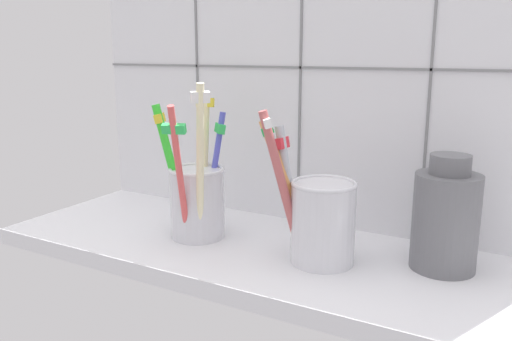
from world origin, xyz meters
TOP-DOWN VIEW (x-y plane):
  - counter_slab at (0.00, 0.00)cm, footprint 64.00×22.00cm
  - tile_wall_back at (-0.00, 12.00)cm, footprint 64.00×2.20cm
  - toothbrush_cup_left at (-8.18, -0.74)cm, footprint 9.20×11.47cm
  - toothbrush_cup_right at (7.83, -0.77)cm, footprint 10.55×8.21cm
  - ceramic_vase at (19.88, 3.98)cm, footprint 6.71×6.71cm

SIDE VIEW (x-z plane):
  - counter_slab at x=0.00cm, z-range 0.00..2.00cm
  - toothbrush_cup_right at x=7.83cm, z-range -1.29..15.29cm
  - toothbrush_cup_left at x=-8.18cm, z-range -2.27..16.80cm
  - ceramic_vase at x=19.88cm, z-range 1.41..13.59cm
  - tile_wall_back at x=0.00cm, z-range 0.00..45.00cm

